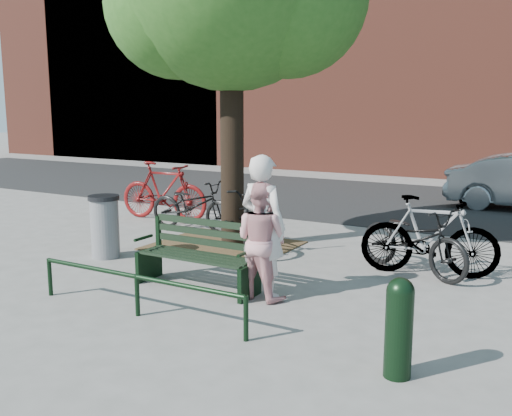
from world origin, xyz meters
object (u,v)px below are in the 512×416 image
Objects in this scene: park_bench at (200,253)px; bicycle_c at (240,217)px; litter_bin at (105,226)px; person_right at (261,240)px; bollard at (399,324)px; person_left at (263,227)px.

bicycle_c is (-0.66, 2.12, 0.08)m from park_bench.
litter_bin is (-2.27, 0.52, 0.04)m from park_bench.
bollard is (2.17, -1.32, -0.26)m from person_right.
bicycle_c is at bearing -42.06° from person_right.
park_bench is 2.33m from litter_bin.
person_right is (0.95, 0.04, 0.28)m from park_bench.
bollard is at bearing -89.53° from bicycle_c.
person_right is at bearing 148.71° from bollard.
person_right is (0.00, -0.04, -0.17)m from person_left.
person_left is at bearing -7.95° from litter_bin.
person_right is at bearing -99.91° from bicycle_c.
person_right is 0.71× the size of bicycle_c.
litter_bin is (-3.22, 0.45, -0.41)m from person_left.
litter_bin is (-3.22, 0.49, -0.24)m from person_right.
litter_bin is at bearing 1.83° from person_left.
person_left is 1.81× the size of litter_bin.
litter_bin reaches higher than bollard.
park_bench is 3.38m from bollard.
bollard is at bearing -18.51° from litter_bin.
person_right reaches higher than litter_bin.
bollard is at bearing -22.37° from park_bench.
person_right reaches higher than bollard.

